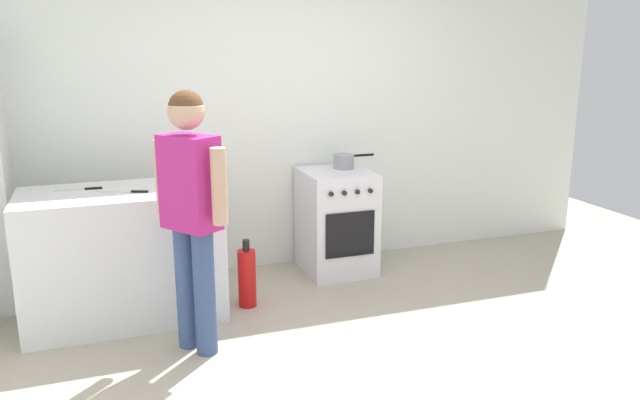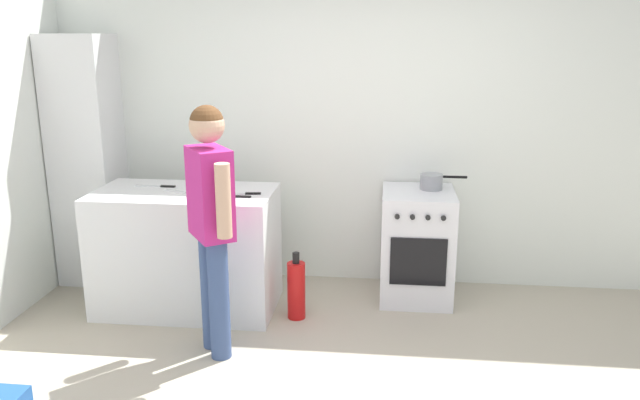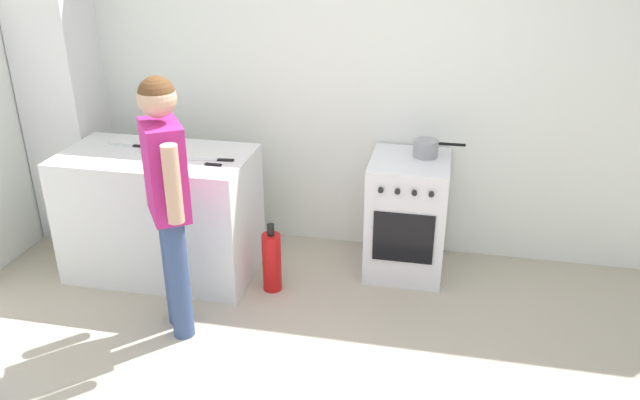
% 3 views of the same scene
% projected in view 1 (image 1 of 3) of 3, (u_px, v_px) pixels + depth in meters
% --- Properties ---
extents(ground_plane, '(8.00, 8.00, 0.00)m').
position_uv_depth(ground_plane, '(376.00, 365.00, 3.70)').
color(ground_plane, '#ADA38E').
extents(back_wall, '(6.00, 0.10, 2.60)m').
position_uv_depth(back_wall, '(282.00, 112.00, 5.16)').
color(back_wall, silver).
rests_on(back_wall, ground).
extents(counter_unit, '(1.30, 0.70, 0.90)m').
position_uv_depth(counter_unit, '(123.00, 255.00, 4.25)').
color(counter_unit, silver).
rests_on(counter_unit, ground).
extents(oven_left, '(0.54, 0.62, 0.85)m').
position_uv_depth(oven_left, '(336.00, 221.00, 5.15)').
color(oven_left, silver).
rests_on(oven_left, ground).
extents(pot, '(0.35, 0.17, 0.12)m').
position_uv_depth(pot, '(344.00, 161.00, 5.14)').
color(pot, gray).
rests_on(pot, oven_left).
extents(knife_paring, '(0.21, 0.03, 0.01)m').
position_uv_depth(knife_paring, '(187.00, 189.00, 4.17)').
color(knife_paring, silver).
rests_on(knife_paring, counter_unit).
extents(knife_chef, '(0.31, 0.04, 0.01)m').
position_uv_depth(knife_chef, '(80.00, 189.00, 4.16)').
color(knife_chef, silver).
rests_on(knife_chef, counter_unit).
extents(knife_carving, '(0.33, 0.07, 0.01)m').
position_uv_depth(knife_carving, '(183.00, 187.00, 4.24)').
color(knife_carving, silver).
rests_on(knife_carving, counter_unit).
extents(knife_bread, '(0.34, 0.16, 0.01)m').
position_uv_depth(knife_bread, '(124.00, 192.00, 4.10)').
color(knife_bread, silver).
rests_on(knife_bread, counter_unit).
extents(person, '(0.36, 0.49, 1.60)m').
position_uv_depth(person, '(191.00, 201.00, 3.66)').
color(person, '#384C7A').
rests_on(person, ground).
extents(fire_extinguisher, '(0.13, 0.13, 0.50)m').
position_uv_depth(fire_extinguisher, '(247.00, 277.00, 4.48)').
color(fire_extinguisher, red).
rests_on(fire_extinguisher, ground).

